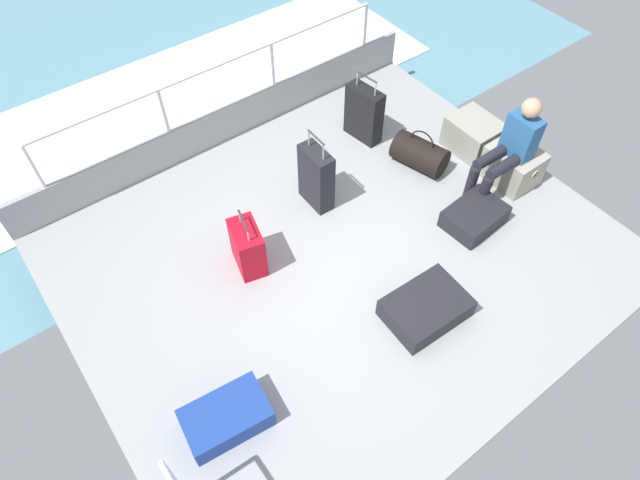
{
  "coord_description": "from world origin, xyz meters",
  "views": [
    {
      "loc": [
        2.55,
        -2.18,
        4.48
      ],
      "look_at": [
        -0.09,
        -0.19,
        0.25
      ],
      "focal_mm": 31.02,
      "sensor_mm": 36.0,
      "label": 1
    }
  ],
  "objects_px": {
    "suitcase_0": "(226,417)",
    "suitcase_2": "(364,114)",
    "cargo_crate_1": "(512,165)",
    "passenger_seated": "(511,146)",
    "duffel_bag": "(420,154)",
    "suitcase_1": "(426,308)",
    "suitcase_4": "(248,248)",
    "suitcase_5": "(316,177)",
    "cargo_crate_0": "(473,135)",
    "suitcase_3": "(474,216)"
  },
  "relations": [
    {
      "from": "suitcase_3",
      "to": "suitcase_4",
      "type": "relative_size",
      "value": 0.96
    },
    {
      "from": "suitcase_2",
      "to": "passenger_seated",
      "type": "bearing_deg",
      "value": 23.36
    },
    {
      "from": "cargo_crate_1",
      "to": "passenger_seated",
      "type": "distance_m",
      "value": 0.43
    },
    {
      "from": "cargo_crate_0",
      "to": "suitcase_4",
      "type": "distance_m",
      "value": 3.0
    },
    {
      "from": "cargo_crate_0",
      "to": "suitcase_2",
      "type": "height_order",
      "value": "suitcase_2"
    },
    {
      "from": "cargo_crate_0",
      "to": "suitcase_5",
      "type": "height_order",
      "value": "suitcase_5"
    },
    {
      "from": "suitcase_2",
      "to": "suitcase_3",
      "type": "height_order",
      "value": "suitcase_2"
    },
    {
      "from": "suitcase_2",
      "to": "duffel_bag",
      "type": "xyz_separation_m",
      "value": [
        0.77,
        0.19,
        -0.16
      ]
    },
    {
      "from": "cargo_crate_0",
      "to": "cargo_crate_1",
      "type": "xyz_separation_m",
      "value": [
        0.62,
        -0.03,
        0.01
      ]
    },
    {
      "from": "suitcase_0",
      "to": "suitcase_1",
      "type": "height_order",
      "value": "suitcase_0"
    },
    {
      "from": "suitcase_1",
      "to": "suitcase_2",
      "type": "relative_size",
      "value": 0.9
    },
    {
      "from": "passenger_seated",
      "to": "suitcase_0",
      "type": "bearing_deg",
      "value": -82.48
    },
    {
      "from": "passenger_seated",
      "to": "suitcase_0",
      "type": "distance_m",
      "value": 3.84
    },
    {
      "from": "cargo_crate_0",
      "to": "suitcase_2",
      "type": "bearing_deg",
      "value": -136.27
    },
    {
      "from": "cargo_crate_1",
      "to": "passenger_seated",
      "type": "relative_size",
      "value": 0.53
    },
    {
      "from": "suitcase_1",
      "to": "suitcase_3",
      "type": "relative_size",
      "value": 1.17
    },
    {
      "from": "duffel_bag",
      "to": "cargo_crate_1",
      "type": "bearing_deg",
      "value": 40.67
    },
    {
      "from": "passenger_seated",
      "to": "suitcase_1",
      "type": "relative_size",
      "value": 1.47
    },
    {
      "from": "suitcase_0",
      "to": "cargo_crate_1",
      "type": "bearing_deg",
      "value": 97.18
    },
    {
      "from": "cargo_crate_1",
      "to": "suitcase_5",
      "type": "relative_size",
      "value": 0.64
    },
    {
      "from": "suitcase_2",
      "to": "suitcase_5",
      "type": "xyz_separation_m",
      "value": [
        0.52,
        -1.07,
        0.02
      ]
    },
    {
      "from": "passenger_seated",
      "to": "suitcase_3",
      "type": "relative_size",
      "value": 1.72
    },
    {
      "from": "cargo_crate_1",
      "to": "suitcase_4",
      "type": "relative_size",
      "value": 0.86
    },
    {
      "from": "cargo_crate_0",
      "to": "suitcase_5",
      "type": "bearing_deg",
      "value": -101.82
    },
    {
      "from": "cargo_crate_0",
      "to": "suitcase_2",
      "type": "distance_m",
      "value": 1.29
    },
    {
      "from": "cargo_crate_1",
      "to": "suitcase_0",
      "type": "xyz_separation_m",
      "value": [
        0.5,
        -3.96,
        -0.09
      ]
    },
    {
      "from": "suitcase_4",
      "to": "suitcase_2",
      "type": "bearing_deg",
      "value": 110.75
    },
    {
      "from": "passenger_seated",
      "to": "duffel_bag",
      "type": "xyz_separation_m",
      "value": [
        -0.77,
        -0.48,
        -0.42
      ]
    },
    {
      "from": "cargo_crate_0",
      "to": "suitcase_5",
      "type": "relative_size",
      "value": 0.65
    },
    {
      "from": "passenger_seated",
      "to": "duffel_bag",
      "type": "relative_size",
      "value": 1.65
    },
    {
      "from": "suitcase_3",
      "to": "duffel_bag",
      "type": "relative_size",
      "value": 0.96
    },
    {
      "from": "suitcase_4",
      "to": "duffel_bag",
      "type": "height_order",
      "value": "suitcase_4"
    },
    {
      "from": "suitcase_2",
      "to": "suitcase_0",
      "type": "bearing_deg",
      "value": -56.75
    },
    {
      "from": "suitcase_3",
      "to": "suitcase_5",
      "type": "distance_m",
      "value": 1.7
    },
    {
      "from": "passenger_seated",
      "to": "suitcase_3",
      "type": "height_order",
      "value": "passenger_seated"
    },
    {
      "from": "cargo_crate_0",
      "to": "duffel_bag",
      "type": "relative_size",
      "value": 0.89
    },
    {
      "from": "cargo_crate_1",
      "to": "suitcase_0",
      "type": "distance_m",
      "value": 4.0
    },
    {
      "from": "cargo_crate_1",
      "to": "suitcase_3",
      "type": "xyz_separation_m",
      "value": [
        0.22,
        -0.8,
        -0.1
      ]
    },
    {
      "from": "suitcase_5",
      "to": "suitcase_3",
      "type": "bearing_deg",
      "value": 42.24
    },
    {
      "from": "cargo_crate_1",
      "to": "suitcase_1",
      "type": "distance_m",
      "value": 2.1
    },
    {
      "from": "suitcase_0",
      "to": "suitcase_3",
      "type": "bearing_deg",
      "value": 95.11
    },
    {
      "from": "suitcase_1",
      "to": "duffel_bag",
      "type": "distance_m",
      "value": 1.99
    },
    {
      "from": "suitcase_2",
      "to": "suitcase_3",
      "type": "relative_size",
      "value": 1.31
    },
    {
      "from": "suitcase_0",
      "to": "suitcase_2",
      "type": "bearing_deg",
      "value": 123.25
    },
    {
      "from": "suitcase_0",
      "to": "suitcase_4",
      "type": "bearing_deg",
      "value": 141.01
    },
    {
      "from": "cargo_crate_1",
      "to": "suitcase_5",
      "type": "bearing_deg",
      "value": -118.04
    },
    {
      "from": "passenger_seated",
      "to": "suitcase_1",
      "type": "height_order",
      "value": "passenger_seated"
    },
    {
      "from": "passenger_seated",
      "to": "suitcase_3",
      "type": "xyz_separation_m",
      "value": [
        0.22,
        -0.61,
        -0.49
      ]
    },
    {
      "from": "suitcase_1",
      "to": "suitcase_2",
      "type": "height_order",
      "value": "suitcase_2"
    },
    {
      "from": "suitcase_1",
      "to": "suitcase_5",
      "type": "relative_size",
      "value": 0.83
    }
  ]
}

